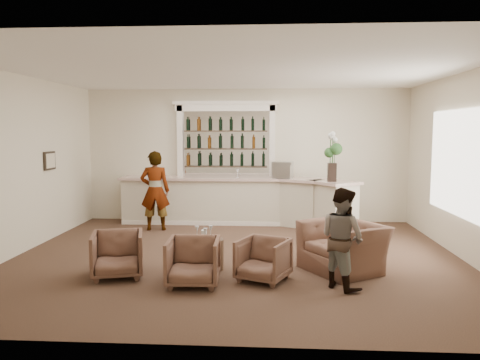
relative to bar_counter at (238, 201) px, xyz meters
name	(u,v)px	position (x,y,z in m)	size (l,w,h in m)	color
ground	(236,257)	(0.16, -3.00, -0.57)	(8.00, 8.00, 0.00)	brown
room_shell	(247,127)	(0.33, -2.29, 1.77)	(8.04, 7.02, 3.32)	beige
bar_counter	(238,201)	(0.00, 0.00, 0.00)	(5.72, 1.80, 1.14)	silver
back_bar_alcove	(226,140)	(-0.34, 0.41, 1.46)	(2.64, 0.25, 3.00)	white
cocktail_table	(204,254)	(-0.32, -3.74, -0.32)	(0.64, 0.64, 0.50)	#462E1E
sommelier	(155,191)	(-1.85, -0.78, 0.33)	(0.66, 0.43, 1.81)	gray
guest	(342,238)	(1.80, -4.52, 0.16)	(0.71, 0.55, 1.46)	gray
armchair_left	(118,254)	(-1.60, -4.23, -0.22)	(0.76, 0.78, 0.71)	brown
armchair_center	(193,262)	(-0.36, -4.55, -0.22)	(0.75, 0.77, 0.70)	brown
armchair_right	(263,260)	(0.66, -4.28, -0.25)	(0.69, 0.71, 0.65)	brown
armchair_far	(343,247)	(1.95, -3.69, -0.18)	(1.20, 1.05, 0.78)	brown
espresso_machine	(283,170)	(1.06, -0.03, 0.76)	(0.45, 0.38, 0.40)	#BBBBC0
flower_vase	(332,154)	(2.14, -0.70, 1.18)	(0.29, 0.29, 1.10)	black
wine_glass_bar_left	(237,173)	(-0.02, 0.06, 0.67)	(0.07, 0.07, 0.21)	white
wine_glass_bar_right	(278,173)	(0.96, 0.07, 0.67)	(0.07, 0.07, 0.21)	white
wine_glass_tbl_a	(197,232)	(-0.44, -3.71, 0.03)	(0.07, 0.07, 0.21)	white
wine_glass_tbl_b	(211,232)	(-0.22, -3.66, 0.03)	(0.07, 0.07, 0.21)	white
wine_glass_tbl_c	(205,235)	(-0.28, -3.87, 0.03)	(0.07, 0.07, 0.21)	white
napkin_holder	(204,234)	(-0.34, -3.60, -0.01)	(0.08, 0.08, 0.12)	white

